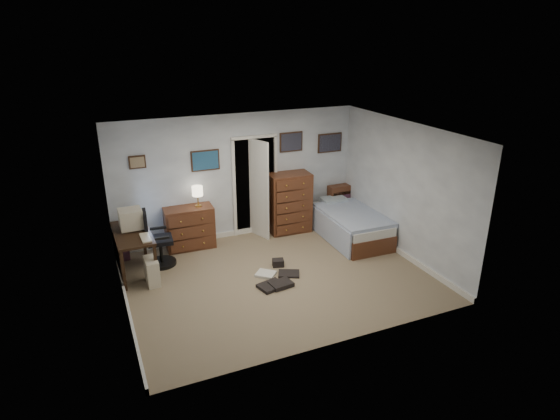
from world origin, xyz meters
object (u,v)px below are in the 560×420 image
Objects in this scene: computer_desk at (128,242)px; tall_dresser at (289,203)px; bed at (349,224)px; low_dresser at (190,228)px; office_chair at (157,244)px.

computer_desk is 3.35m from tall_dresser.
tall_dresser is (3.30, 0.58, 0.05)m from computer_desk.
computer_desk is at bearing 178.14° from bed.
bed is at bearing -36.63° from tall_dresser.
computer_desk is 4.29m from bed.
bed is (3.07, -0.84, -0.12)m from low_dresser.
bed is (3.78, -0.32, -0.11)m from office_chair.
computer_desk reaches higher than bed.
low_dresser reaches higher than bed.
tall_dresser is (2.81, 0.49, 0.22)m from office_chair.
office_chair is 2.86m from tall_dresser.
office_chair reaches higher than low_dresser.
low_dresser is at bearing 25.26° from computer_desk.
tall_dresser reaches higher than low_dresser.
tall_dresser is at bearing 8.57° from computer_desk.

